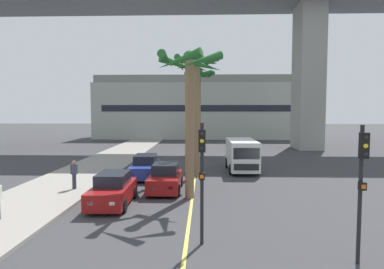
{
  "coord_description": "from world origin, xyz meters",
  "views": [
    {
      "loc": [
        0.61,
        -3.31,
        4.64
      ],
      "look_at": [
        0.0,
        14.0,
        3.38
      ],
      "focal_mm": 32.05,
      "sensor_mm": 36.0,
      "label": 1
    }
  ],
  "objects_px": {
    "palm_tree_near_median": "(190,85)",
    "car_queue_second": "(166,178)",
    "traffic_light_median_far": "(195,134)",
    "palm_tree_farthest_median": "(197,78)",
    "traffic_light_median_near": "(202,167)",
    "palm_tree_far_median": "(192,80)",
    "delivery_van": "(242,154)",
    "traffic_light_right_far_corner": "(362,175)",
    "car_queue_front": "(145,167)",
    "car_queue_third": "(113,190)",
    "palm_tree_mid_median": "(199,83)",
    "pedestrian_near_crosswalk": "(74,174)"
  },
  "relations": [
    {
      "from": "car_queue_third",
      "to": "palm_tree_farthest_median",
      "type": "distance_m",
      "value": 10.19
    },
    {
      "from": "traffic_light_median_near",
      "to": "palm_tree_far_median",
      "type": "height_order",
      "value": "palm_tree_far_median"
    },
    {
      "from": "car_queue_front",
      "to": "car_queue_second",
      "type": "height_order",
      "value": "same"
    },
    {
      "from": "traffic_light_median_far",
      "to": "palm_tree_near_median",
      "type": "xyz_separation_m",
      "value": [
        -0.03,
        -9.29,
        3.19
      ]
    },
    {
      "from": "palm_tree_farthest_median",
      "to": "palm_tree_near_median",
      "type": "bearing_deg",
      "value": -92.26
    },
    {
      "from": "traffic_light_right_far_corner",
      "to": "palm_tree_far_median",
      "type": "relative_size",
      "value": 0.46
    },
    {
      "from": "car_queue_third",
      "to": "pedestrian_near_crosswalk",
      "type": "distance_m",
      "value": 3.92
    },
    {
      "from": "car_queue_front",
      "to": "delivery_van",
      "type": "distance_m",
      "value": 7.43
    },
    {
      "from": "traffic_light_median_near",
      "to": "palm_tree_near_median",
      "type": "height_order",
      "value": "palm_tree_near_median"
    },
    {
      "from": "car_queue_third",
      "to": "palm_tree_far_median",
      "type": "xyz_separation_m",
      "value": [
        3.34,
        15.44,
        6.69
      ]
    },
    {
      "from": "car_queue_front",
      "to": "palm_tree_farthest_median",
      "type": "relative_size",
      "value": 0.49
    },
    {
      "from": "palm_tree_mid_median",
      "to": "palm_tree_far_median",
      "type": "distance_m",
      "value": 5.72
    },
    {
      "from": "traffic_light_median_near",
      "to": "palm_tree_farthest_median",
      "type": "distance_m",
      "value": 12.69
    },
    {
      "from": "car_queue_second",
      "to": "palm_tree_farthest_median",
      "type": "xyz_separation_m",
      "value": [
        1.71,
        4.14,
        6.06
      ]
    },
    {
      "from": "car_queue_front",
      "to": "palm_tree_farthest_median",
      "type": "bearing_deg",
      "value": 7.97
    },
    {
      "from": "traffic_light_median_near",
      "to": "palm_tree_far_median",
      "type": "xyz_separation_m",
      "value": [
        -1.04,
        20.27,
        4.69
      ]
    },
    {
      "from": "car_queue_third",
      "to": "car_queue_front",
      "type": "bearing_deg",
      "value": 86.17
    },
    {
      "from": "traffic_light_right_far_corner",
      "to": "palm_tree_farthest_median",
      "type": "distance_m",
      "value": 14.88
    },
    {
      "from": "traffic_light_median_near",
      "to": "palm_tree_far_median",
      "type": "distance_m",
      "value": 20.83
    },
    {
      "from": "traffic_light_right_far_corner",
      "to": "palm_tree_far_median",
      "type": "distance_m",
      "value": 22.86
    },
    {
      "from": "palm_tree_far_median",
      "to": "palm_tree_near_median",
      "type": "bearing_deg",
      "value": -88.42
    },
    {
      "from": "car_queue_front",
      "to": "car_queue_second",
      "type": "distance_m",
      "value": 4.07
    },
    {
      "from": "traffic_light_right_far_corner",
      "to": "pedestrian_near_crosswalk",
      "type": "xyz_separation_m",
      "value": [
        -12.01,
        8.79,
        -1.72
      ]
    },
    {
      "from": "delivery_van",
      "to": "traffic_light_right_far_corner",
      "type": "height_order",
      "value": "traffic_light_right_far_corner"
    },
    {
      "from": "traffic_light_median_far",
      "to": "palm_tree_far_median",
      "type": "xyz_separation_m",
      "value": [
        -0.42,
        4.68,
        4.69
      ]
    },
    {
      "from": "traffic_light_median_near",
      "to": "palm_tree_near_median",
      "type": "bearing_deg",
      "value": 95.93
    },
    {
      "from": "palm_tree_mid_median",
      "to": "traffic_light_right_far_corner",
      "type": "bearing_deg",
      "value": -79.24
    },
    {
      "from": "palm_tree_near_median",
      "to": "pedestrian_near_crosswalk",
      "type": "relative_size",
      "value": 4.74
    },
    {
      "from": "car_queue_second",
      "to": "car_queue_third",
      "type": "relative_size",
      "value": 0.99
    },
    {
      "from": "delivery_van",
      "to": "palm_tree_near_median",
      "type": "bearing_deg",
      "value": -113.98
    },
    {
      "from": "palm_tree_near_median",
      "to": "car_queue_second",
      "type": "bearing_deg",
      "value": 133.3
    },
    {
      "from": "traffic_light_median_near",
      "to": "traffic_light_median_far",
      "type": "bearing_deg",
      "value": 92.29
    },
    {
      "from": "palm_tree_far_median",
      "to": "delivery_van",
      "type": "bearing_deg",
      "value": -56.26
    },
    {
      "from": "car_queue_third",
      "to": "palm_tree_far_median",
      "type": "height_order",
      "value": "palm_tree_far_median"
    },
    {
      "from": "car_queue_front",
      "to": "pedestrian_near_crosswalk",
      "type": "distance_m",
      "value": 5.29
    },
    {
      "from": "car_queue_front",
      "to": "traffic_light_median_near",
      "type": "relative_size",
      "value": 0.99
    },
    {
      "from": "car_queue_front",
      "to": "palm_tree_far_median",
      "type": "relative_size",
      "value": 0.45
    },
    {
      "from": "car_queue_third",
      "to": "palm_tree_farthest_median",
      "type": "bearing_deg",
      "value": 61.17
    },
    {
      "from": "car_queue_third",
      "to": "palm_tree_near_median",
      "type": "xyz_separation_m",
      "value": [
        3.73,
        1.46,
        5.18
      ]
    },
    {
      "from": "car_queue_second",
      "to": "traffic_light_median_far",
      "type": "xyz_separation_m",
      "value": [
        1.51,
        7.72,
        1.99
      ]
    },
    {
      "from": "car_queue_second",
      "to": "traffic_light_median_far",
      "type": "distance_m",
      "value": 8.11
    },
    {
      "from": "car_queue_second",
      "to": "palm_tree_near_median",
      "type": "relative_size",
      "value": 0.54
    },
    {
      "from": "palm_tree_far_median",
      "to": "traffic_light_right_far_corner",
      "type": "bearing_deg",
      "value": -75.08
    },
    {
      "from": "car_queue_front",
      "to": "pedestrian_near_crosswalk",
      "type": "xyz_separation_m",
      "value": [
        -3.36,
        -4.07,
        0.28
      ]
    },
    {
      "from": "traffic_light_median_far",
      "to": "palm_tree_mid_median",
      "type": "distance_m",
      "value": 11.44
    },
    {
      "from": "car_queue_second",
      "to": "palm_tree_far_median",
      "type": "height_order",
      "value": "palm_tree_far_median"
    },
    {
      "from": "car_queue_second",
      "to": "car_queue_front",
      "type": "bearing_deg",
      "value": 116.17
    },
    {
      "from": "palm_tree_farthest_median",
      "to": "traffic_light_median_far",
      "type": "bearing_deg",
      "value": 93.11
    },
    {
      "from": "car_queue_third",
      "to": "palm_tree_mid_median",
      "type": "height_order",
      "value": "palm_tree_mid_median"
    },
    {
      "from": "car_queue_front",
      "to": "palm_tree_near_median",
      "type": "relative_size",
      "value": 0.54
    }
  ]
}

